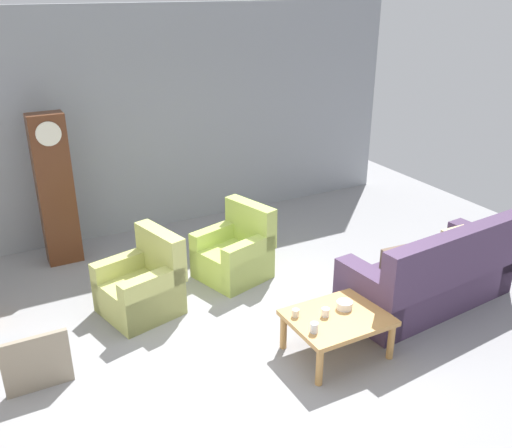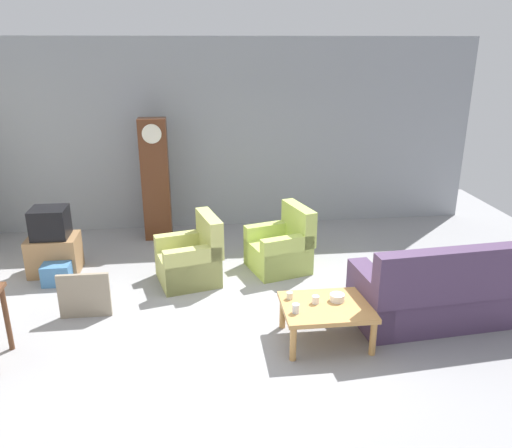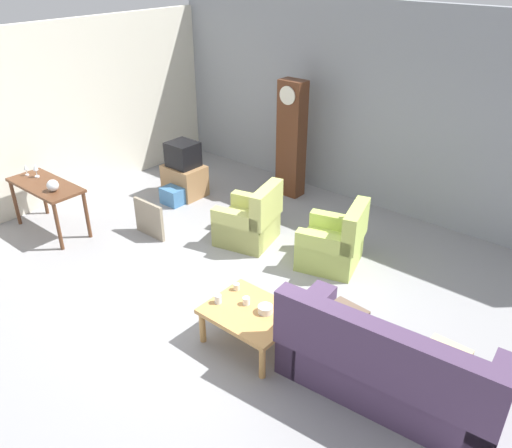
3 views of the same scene
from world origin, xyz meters
TOP-DOWN VIEW (x-y plane):
  - ground_plane at (0.00, 0.00)m, footprint 10.40×10.40m
  - garage_door_wall at (0.00, 3.60)m, footprint 8.40×0.16m
  - couch_floral at (2.18, -0.16)m, footprint 2.17×1.06m
  - armchair_olive_near at (-0.77, 1.27)m, footprint 0.95×0.93m
  - armchair_olive_far at (0.51, 1.52)m, footprint 0.97×0.95m
  - coffee_table_wood at (0.69, -0.41)m, footprint 0.96×0.76m
  - grandfather_clock at (-1.32, 2.99)m, footprint 0.44×0.30m
  - framed_picture_leaning at (-2.03, 0.43)m, footprint 0.60×0.05m
  - cup_white_porcelain at (0.57, -0.36)m, footprint 0.08×0.08m
  - cup_blue_rimmed at (0.32, -0.54)m, footprint 0.08×0.08m
  - cup_cream_tall at (0.31, -0.22)m, footprint 0.07×0.07m
  - bowl_white_stacked at (0.82, -0.33)m, footprint 0.16×0.16m

SIDE VIEW (x-z plane):
  - ground_plane at x=0.00m, z-range 0.00..0.00m
  - framed_picture_leaning at x=-2.03m, z-range 0.00..0.56m
  - armchair_olive_near at x=-0.77m, z-range -0.15..0.77m
  - armchair_olive_far at x=0.51m, z-range -0.15..0.77m
  - couch_floral at x=2.18m, z-range -0.17..0.87m
  - coffee_table_wood at x=0.69m, z-range 0.16..0.59m
  - cup_cream_tall at x=0.31m, z-range 0.44..0.52m
  - bowl_white_stacked at x=0.82m, z-range 0.44..0.52m
  - cup_white_porcelain at x=0.57m, z-range 0.44..0.52m
  - cup_blue_rimmed at x=0.32m, z-range 0.44..0.54m
  - grandfather_clock at x=-1.32m, z-range 0.01..2.00m
  - garage_door_wall at x=0.00m, z-range 0.00..3.20m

